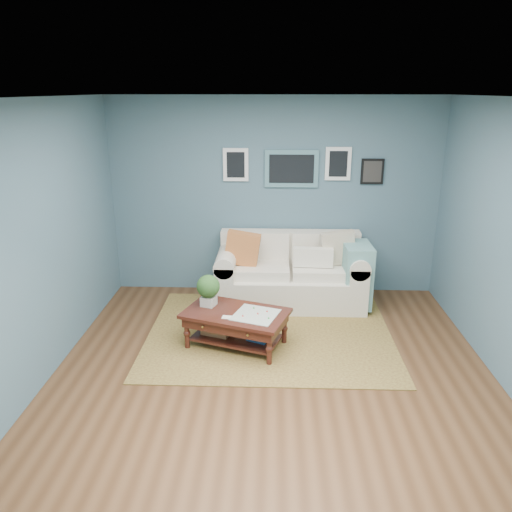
{
  "coord_description": "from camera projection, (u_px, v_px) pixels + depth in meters",
  "views": [
    {
      "loc": [
        -0.01,
        -4.26,
        2.77
      ],
      "look_at": [
        -0.2,
        1.0,
        1.0
      ],
      "focal_mm": 35.0,
      "sensor_mm": 36.0,
      "label": 1
    }
  ],
  "objects": [
    {
      "name": "room_shell",
      "position": [
        275.0,
        252.0,
        4.54
      ],
      "size": [
        5.0,
        5.02,
        2.7
      ],
      "color": "brown",
      "rests_on": "ground"
    },
    {
      "name": "area_rug",
      "position": [
        270.0,
        333.0,
        5.94
      ],
      "size": [
        2.86,
        2.29,
        0.01
      ],
      "primitive_type": "cube",
      "color": "#553619",
      "rests_on": "ground"
    },
    {
      "name": "loveseat",
      "position": [
        297.0,
        273.0,
        6.69
      ],
      "size": [
        2.01,
        0.91,
        1.03
      ],
      "color": "beige",
      "rests_on": "ground"
    },
    {
      "name": "coffee_table",
      "position": [
        231.0,
        317.0,
        5.58
      ],
      "size": [
        1.28,
        0.99,
        0.79
      ],
      "rotation": [
        0.0,
        0.0,
        -0.33
      ],
      "color": "#35190E",
      "rests_on": "ground"
    }
  ]
}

